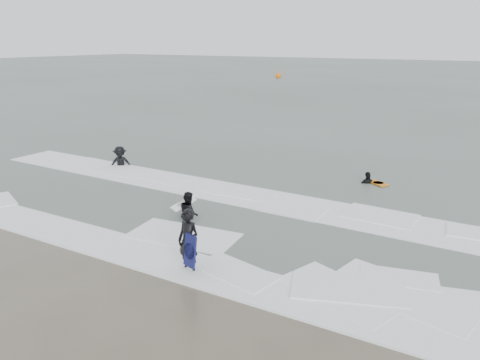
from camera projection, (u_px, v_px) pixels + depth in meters
The scene contains 9 objects.
ground at pixel (162, 250), 15.27m from camera, with size 320.00×320.00×0.00m, color brown.
sea at pixel (461, 79), 81.06m from camera, with size 320.00×320.00×0.00m, color #47544C.
surfer_centre at pixel (189, 271), 13.87m from camera, with size 0.72×0.47×1.97m, color black.
surfer_wading at pixel (189, 221), 17.76m from camera, with size 0.82×0.64×1.70m, color black.
surfer_breaker at pixel (121, 167), 25.25m from camera, with size 1.28×0.74×1.98m, color black.
surfer_right_near at pixel (368, 184), 22.28m from camera, with size 1.02×0.42×1.74m, color black.
surf_foam at pixel (223, 214), 18.31m from camera, with size 30.03×9.06×0.09m.
bodyboards at pixel (266, 206), 17.80m from camera, with size 6.34×12.37×1.25m.
buoy at pixel (278, 76), 83.24m from camera, with size 1.00×1.00×1.65m.
Camera 1 is at (9.35, -10.69, 6.59)m, focal length 35.00 mm.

